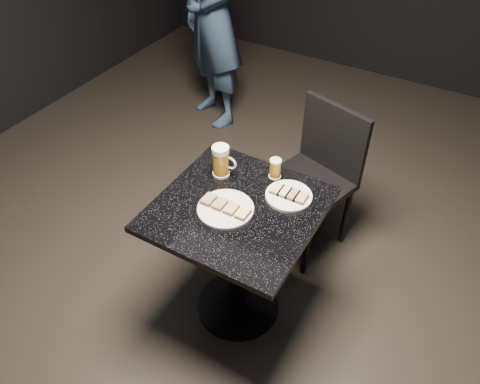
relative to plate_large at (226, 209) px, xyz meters
name	(u,v)px	position (x,y,z in m)	size (l,w,h in m)	color
floor	(238,306)	(0.03, 0.05, -0.76)	(6.00, 6.00, 0.00)	black
plate_large	(226,209)	(0.00, 0.00, 0.00)	(0.25, 0.25, 0.01)	white
plate_small	(289,196)	(0.20, 0.22, 0.00)	(0.21, 0.21, 0.01)	white
patron	(213,16)	(-1.09, 1.62, 0.10)	(0.62, 0.41, 1.71)	navy
table	(238,243)	(0.03, 0.05, -0.25)	(0.70, 0.70, 0.75)	black
beer_mug	(221,161)	(-0.15, 0.20, 0.07)	(0.12, 0.08, 0.16)	white
beer_tumbler	(275,168)	(0.08, 0.31, 0.04)	(0.06, 0.06, 0.10)	white
chair	(316,172)	(0.14, 0.74, -0.26)	(0.53, 0.53, 0.88)	black
canapes_on_plate_large	(225,206)	(0.00, 0.00, 0.02)	(0.22, 0.07, 0.02)	#4C3521
canapes_on_plate_small	(289,193)	(0.20, 0.22, 0.02)	(0.17, 0.07, 0.02)	#4C3521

